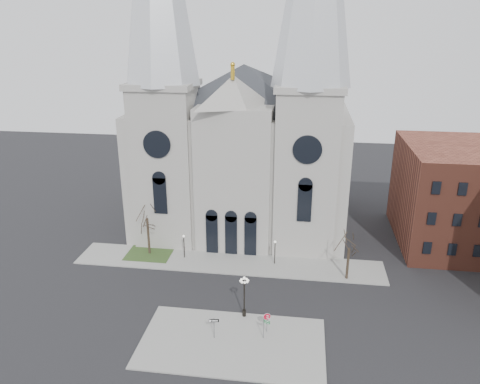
# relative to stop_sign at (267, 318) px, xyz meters

# --- Properties ---
(ground) EXTENTS (160.00, 160.00, 0.00)m
(ground) POSITION_rel_stop_sign_xyz_m (-6.21, 2.86, -1.73)
(ground) COLOR black
(ground) RESTS_ON ground
(sidewalk_near) EXTENTS (18.00, 10.00, 0.14)m
(sidewalk_near) POSITION_rel_stop_sign_xyz_m (-3.21, -2.14, -1.66)
(sidewalk_near) COLOR gray
(sidewalk_near) RESTS_ON ground
(sidewalk_far) EXTENTS (40.00, 6.00, 0.14)m
(sidewalk_far) POSITION_rel_stop_sign_xyz_m (-6.21, 13.86, -1.66)
(sidewalk_far) COLOR gray
(sidewalk_far) RESTS_ON ground
(grass_patch) EXTENTS (6.00, 5.00, 0.18)m
(grass_patch) POSITION_rel_stop_sign_xyz_m (-17.21, 14.86, -1.64)
(grass_patch) COLOR #29401B
(grass_patch) RESTS_ON ground
(cathedral) EXTENTS (33.00, 26.66, 54.00)m
(cathedral) POSITION_rel_stop_sign_xyz_m (-6.21, 25.72, 16.75)
(cathedral) COLOR #A29E97
(cathedral) RESTS_ON ground
(bg_building_brick) EXTENTS (14.00, 18.00, 14.00)m
(bg_building_brick) POSITION_rel_stop_sign_xyz_m (23.79, 24.86, 5.27)
(bg_building_brick) COLOR brown
(bg_building_brick) RESTS_ON ground
(tree_left) EXTENTS (3.20, 3.20, 7.50)m
(tree_left) POSITION_rel_stop_sign_xyz_m (-17.21, 14.86, 3.86)
(tree_left) COLOR black
(tree_left) RESTS_ON ground
(tree_right) EXTENTS (3.20, 3.20, 6.00)m
(tree_right) POSITION_rel_stop_sign_xyz_m (8.79, 11.86, 2.74)
(tree_right) COLOR black
(tree_right) RESTS_ON ground
(ped_lamp_left) EXTENTS (0.32, 0.32, 3.26)m
(ped_lamp_left) POSITION_rel_stop_sign_xyz_m (-12.21, 14.36, 0.60)
(ped_lamp_left) COLOR black
(ped_lamp_left) RESTS_ON sidewalk_far
(ped_lamp_right) EXTENTS (0.32, 0.32, 3.26)m
(ped_lamp_right) POSITION_rel_stop_sign_xyz_m (-0.21, 14.36, 0.60)
(ped_lamp_right) COLOR black
(ped_lamp_right) RESTS_ON sidewalk_far
(stop_sign) EXTENTS (0.79, 0.14, 2.20)m
(stop_sign) POSITION_rel_stop_sign_xyz_m (0.00, 0.00, 0.00)
(stop_sign) COLOR slate
(stop_sign) RESTS_ON sidewalk_near
(globe_lamp) EXTENTS (1.24, 1.24, 4.76)m
(globe_lamp) POSITION_rel_stop_sign_xyz_m (-2.62, 2.36, 1.40)
(globe_lamp) COLOR black
(globe_lamp) RESTS_ON sidewalk_near
(one_way_sign) EXTENTS (1.00, 0.20, 2.30)m
(one_way_sign) POSITION_rel_stop_sign_xyz_m (-5.08, -1.70, -0.04)
(one_way_sign) COLOR slate
(one_way_sign) RESTS_ON sidewalk_near
(street_name_sign) EXTENTS (0.69, 0.24, 2.23)m
(street_name_sign) POSITION_rel_stop_sign_xyz_m (-0.17, -1.07, -0.27)
(street_name_sign) COLOR slate
(street_name_sign) RESTS_ON sidewalk_near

